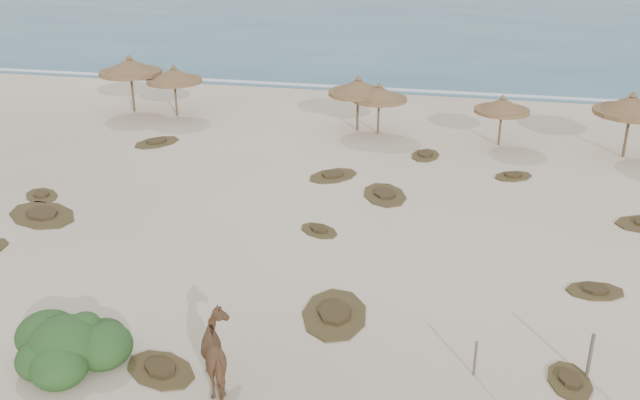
{
  "coord_description": "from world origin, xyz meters",
  "views": [
    {
      "loc": [
        4.2,
        -17.44,
        10.7
      ],
      "look_at": [
        -0.67,
        5.0,
        1.12
      ],
      "focal_mm": 40.0,
      "sensor_mm": 36.0,
      "label": 1
    }
  ],
  "objects_px": {
    "horse": "(221,354)",
    "bush": "(68,346)",
    "palapa_1": "(130,67)",
    "palapa_0": "(174,76)"
  },
  "relations": [
    {
      "from": "palapa_1",
      "to": "horse",
      "type": "distance_m",
      "value": 25.68
    },
    {
      "from": "palapa_0",
      "to": "bush",
      "type": "height_order",
      "value": "palapa_0"
    },
    {
      "from": "palapa_1",
      "to": "bush",
      "type": "bearing_deg",
      "value": -68.04
    },
    {
      "from": "palapa_1",
      "to": "bush",
      "type": "xyz_separation_m",
      "value": [
        8.91,
        -22.1,
        -2.0
      ]
    },
    {
      "from": "bush",
      "to": "palapa_1",
      "type": "bearing_deg",
      "value": 111.96
    },
    {
      "from": "horse",
      "to": "bush",
      "type": "relative_size",
      "value": 0.62
    },
    {
      "from": "horse",
      "to": "bush",
      "type": "xyz_separation_m",
      "value": [
        -4.05,
        0.01,
        -0.36
      ]
    },
    {
      "from": "palapa_0",
      "to": "horse",
      "type": "bearing_deg",
      "value": -64.71
    },
    {
      "from": "horse",
      "to": "bush",
      "type": "distance_m",
      "value": 4.07
    },
    {
      "from": "palapa_1",
      "to": "bush",
      "type": "height_order",
      "value": "palapa_1"
    }
  ]
}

